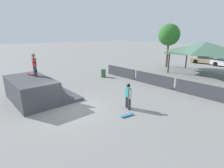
{
  "coord_description": "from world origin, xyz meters",
  "views": [
    {
      "loc": [
        9.17,
        -4.75,
        4.57
      ],
      "look_at": [
        -0.35,
        3.62,
        0.89
      ],
      "focal_mm": 28.0,
      "sensor_mm": 36.0,
      "label": 1
    }
  ],
  "objects_px": {
    "skater_on_deck": "(34,63)",
    "tree_far_back": "(169,35)",
    "skateboard_on_deck": "(31,74)",
    "trash_bin": "(103,73)",
    "bystander_walking": "(128,94)",
    "skateboard_on_ground": "(128,115)",
    "parked_car_tan": "(206,60)"
  },
  "relations": [
    {
      "from": "skater_on_deck",
      "to": "parked_car_tan",
      "type": "distance_m",
      "value": 25.23
    },
    {
      "from": "skateboard_on_ground",
      "to": "parked_car_tan",
      "type": "bearing_deg",
      "value": 21.31
    },
    {
      "from": "skater_on_deck",
      "to": "parked_car_tan",
      "type": "bearing_deg",
      "value": 91.6
    },
    {
      "from": "bystander_walking",
      "to": "tree_far_back",
      "type": "height_order",
      "value": "tree_far_back"
    },
    {
      "from": "skater_on_deck",
      "to": "skateboard_on_deck",
      "type": "distance_m",
      "value": 1.07
    },
    {
      "from": "trash_bin",
      "to": "parked_car_tan",
      "type": "relative_size",
      "value": 0.18
    },
    {
      "from": "skateboard_on_deck",
      "to": "tree_far_back",
      "type": "xyz_separation_m",
      "value": [
        0.08,
        18.2,
        2.7
      ]
    },
    {
      "from": "bystander_walking",
      "to": "tree_far_back",
      "type": "distance_m",
      "value": 16.22
    },
    {
      "from": "tree_far_back",
      "to": "parked_car_tan",
      "type": "height_order",
      "value": "tree_far_back"
    },
    {
      "from": "skateboard_on_ground",
      "to": "trash_bin",
      "type": "distance_m",
      "value": 9.52
    },
    {
      "from": "skateboard_on_deck",
      "to": "tree_far_back",
      "type": "bearing_deg",
      "value": 78.67
    },
    {
      "from": "tree_far_back",
      "to": "parked_car_tan",
      "type": "bearing_deg",
      "value": 69.67
    },
    {
      "from": "skater_on_deck",
      "to": "skateboard_on_deck",
      "type": "height_order",
      "value": "skater_on_deck"
    },
    {
      "from": "skateboard_on_deck",
      "to": "skateboard_on_ground",
      "type": "xyz_separation_m",
      "value": [
        7.16,
        2.88,
        -1.61
      ]
    },
    {
      "from": "trash_bin",
      "to": "parked_car_tan",
      "type": "xyz_separation_m",
      "value": [
        3.74,
        17.54,
        0.18
      ]
    },
    {
      "from": "bystander_walking",
      "to": "tree_far_back",
      "type": "bearing_deg",
      "value": -44.99
    },
    {
      "from": "skateboard_on_ground",
      "to": "skateboard_on_deck",
      "type": "bearing_deg",
      "value": 121.86
    },
    {
      "from": "skateboard_on_deck",
      "to": "trash_bin",
      "type": "bearing_deg",
      "value": 86.88
    },
    {
      "from": "trash_bin",
      "to": "bystander_walking",
      "type": "bearing_deg",
      "value": -28.01
    },
    {
      "from": "bystander_walking",
      "to": "tree_far_back",
      "type": "xyz_separation_m",
      "value": [
        -6.35,
        14.53,
        3.41
      ]
    },
    {
      "from": "bystander_walking",
      "to": "tree_far_back",
      "type": "relative_size",
      "value": 0.28
    },
    {
      "from": "skateboard_on_deck",
      "to": "tree_far_back",
      "type": "distance_m",
      "value": 18.4
    },
    {
      "from": "bystander_walking",
      "to": "trash_bin",
      "type": "xyz_separation_m",
      "value": [
        -7.5,
        3.99,
        -0.53
      ]
    },
    {
      "from": "skateboard_on_deck",
      "to": "trash_bin",
      "type": "xyz_separation_m",
      "value": [
        -1.07,
        7.66,
        -1.24
      ]
    },
    {
      "from": "skater_on_deck",
      "to": "tree_far_back",
      "type": "xyz_separation_m",
      "value": [
        -0.53,
        18.07,
        1.83
      ]
    },
    {
      "from": "skateboard_on_ground",
      "to": "parked_car_tan",
      "type": "distance_m",
      "value": 22.78
    },
    {
      "from": "skater_on_deck",
      "to": "bystander_walking",
      "type": "xyz_separation_m",
      "value": [
        5.82,
        3.54,
        -1.58
      ]
    },
    {
      "from": "bystander_walking",
      "to": "skateboard_on_ground",
      "type": "relative_size",
      "value": 1.93
    },
    {
      "from": "bystander_walking",
      "to": "skater_on_deck",
      "type": "bearing_deg",
      "value": 52.73
    },
    {
      "from": "skateboard_on_ground",
      "to": "trash_bin",
      "type": "height_order",
      "value": "trash_bin"
    },
    {
      "from": "bystander_walking",
      "to": "parked_car_tan",
      "type": "relative_size",
      "value": 0.35
    },
    {
      "from": "skateboard_on_ground",
      "to": "tree_far_back",
      "type": "height_order",
      "value": "tree_far_back"
    }
  ]
}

